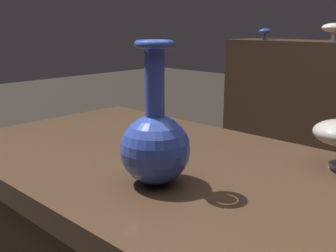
# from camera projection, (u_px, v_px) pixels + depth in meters

# --- Properties ---
(vase_centerpiece) EXTENTS (0.14, 0.14, 0.27)m
(vase_centerpiece) POSITION_uv_depth(u_px,v_px,m) (155.00, 142.00, 0.76)
(vase_centerpiece) COLOR #2D429E
(vase_centerpiece) RESTS_ON display_plinth
(shelf_vase_left) EXTENTS (0.16, 0.16, 0.12)m
(shelf_vase_left) POSITION_uv_depth(u_px,v_px,m) (334.00, 28.00, 2.68)
(shelf_vase_left) COLOR silver
(shelf_vase_left) RESTS_ON back_display_shelf
(shelf_vase_far_left) EXTENTS (0.09, 0.09, 0.08)m
(shelf_vase_far_left) POSITION_uv_depth(u_px,v_px,m) (265.00, 32.00, 3.03)
(shelf_vase_far_left) COLOR #2D429E
(shelf_vase_far_left) RESTS_ON back_display_shelf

